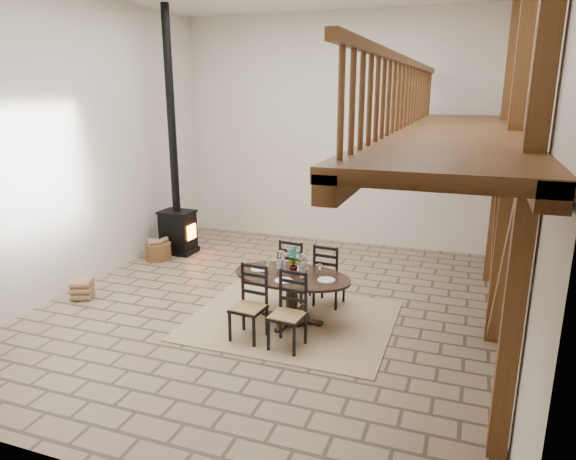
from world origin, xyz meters
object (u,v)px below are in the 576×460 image
(wood_stove, at_px, (176,202))
(log_stack, at_px, (82,289))
(dining_table, at_px, (292,295))
(log_basket, at_px, (158,250))

(wood_stove, bearing_deg, log_stack, -91.88)
(dining_table, distance_m, log_basket, 4.02)
(wood_stove, xyz_separation_m, log_basket, (-0.16, -0.54, -0.92))
(dining_table, bearing_deg, wood_stove, 150.52)
(log_stack, bearing_deg, wood_stove, 86.12)
(wood_stove, height_order, log_stack, wood_stove)
(dining_table, height_order, log_stack, dining_table)
(wood_stove, relative_size, log_stack, 11.50)
(log_stack, bearing_deg, dining_table, 5.98)
(dining_table, relative_size, log_basket, 3.98)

